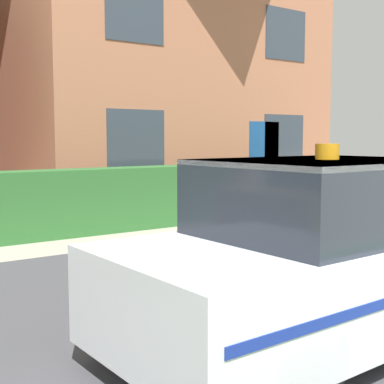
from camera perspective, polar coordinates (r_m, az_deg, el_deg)
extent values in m
cube|color=#424247|center=(5.76, 5.05, -11.11)|extent=(28.00, 6.11, 0.01)
cube|color=#2D662D|center=(9.45, -12.82, -1.10)|extent=(12.91, 0.63, 1.14)
cylinder|color=black|center=(6.22, 17.80, -6.98)|extent=(0.65, 0.22, 0.64)
cylinder|color=black|center=(3.41, 11.65, -17.53)|extent=(0.65, 0.22, 0.64)
cylinder|color=black|center=(4.41, -2.65, -11.93)|extent=(0.65, 0.22, 0.64)
cube|color=silver|center=(4.73, 15.75, -8.22)|extent=(4.26, 1.74, 0.72)
cube|color=#232833|center=(4.43, 14.11, -0.46)|extent=(1.94, 1.51, 0.60)
cube|color=silver|center=(4.41, 14.20, 3.14)|extent=(1.94, 1.51, 0.04)
cube|color=navy|center=(5.24, 8.62, -6.11)|extent=(4.00, 0.12, 0.07)
cylinder|color=orange|center=(4.41, 14.22, 4.21)|extent=(0.19, 0.19, 0.13)
cube|color=#A86B4C|center=(15.51, -4.66, 10.38)|extent=(8.07, 6.37, 5.87)
cube|color=navy|center=(13.82, 7.69, 3.10)|extent=(1.00, 0.02, 2.10)
cube|color=#333D47|center=(11.58, -5.95, 5.56)|extent=(1.40, 0.02, 1.30)
cube|color=#333D47|center=(14.30, 9.79, 5.53)|extent=(1.40, 0.02, 1.30)
cube|color=#333D47|center=(11.89, -6.09, 18.68)|extent=(1.40, 0.02, 1.30)
cube|color=#333D47|center=(14.55, 9.98, 16.22)|extent=(1.40, 0.02, 1.30)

